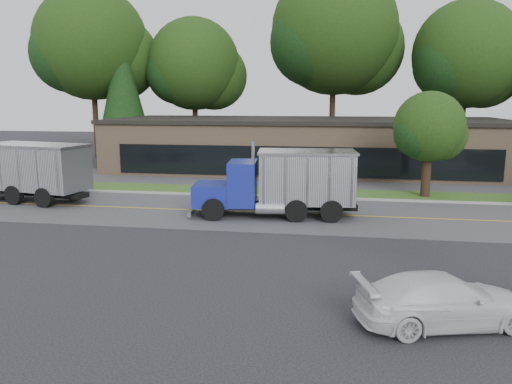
% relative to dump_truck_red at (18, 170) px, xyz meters
% --- Properties ---
extents(ground, '(140.00, 140.00, 0.00)m').
position_rel_dump_truck_red_xyz_m(ground, '(13.90, -9.99, -1.81)').
color(ground, '#39393E').
rests_on(ground, ground).
extents(road, '(60.00, 8.00, 0.02)m').
position_rel_dump_truck_red_xyz_m(road, '(13.90, -0.99, -1.81)').
color(road, slate).
rests_on(road, ground).
extents(center_line, '(60.00, 0.12, 0.01)m').
position_rel_dump_truck_red_xyz_m(center_line, '(13.90, -0.99, -1.81)').
color(center_line, gold).
rests_on(center_line, ground).
extents(curb, '(60.00, 0.30, 0.12)m').
position_rel_dump_truck_red_xyz_m(curb, '(13.90, 3.21, -1.81)').
color(curb, '#9E9E99').
rests_on(curb, ground).
extents(grass_verge, '(60.00, 3.40, 0.03)m').
position_rel_dump_truck_red_xyz_m(grass_verge, '(13.90, 5.01, -1.81)').
color(grass_verge, '#2A541C').
rests_on(grass_verge, ground).
extents(far_parking, '(60.00, 7.00, 0.02)m').
position_rel_dump_truck_red_xyz_m(far_parking, '(13.90, 10.01, -1.81)').
color(far_parking, slate).
rests_on(far_parking, ground).
extents(strip_mall, '(32.00, 12.00, 4.00)m').
position_rel_dump_truck_red_xyz_m(strip_mall, '(15.90, 16.01, 0.19)').
color(strip_mall, '#A17F63').
rests_on(strip_mall, ground).
extents(tree_far_a, '(11.92, 11.21, 17.00)m').
position_rel_dump_truck_red_xyz_m(tree_far_a, '(-5.92, 22.16, 9.04)').
color(tree_far_a, '#382619').
rests_on(tree_far_a, ground).
extents(tree_far_b, '(9.83, 9.25, 14.03)m').
position_rel_dump_truck_red_xyz_m(tree_far_b, '(4.05, 24.13, 7.14)').
color(tree_far_b, '#382619').
rests_on(tree_far_b, ground).
extents(tree_far_c, '(12.90, 12.14, 18.41)m').
position_rel_dump_truck_red_xyz_m(tree_far_c, '(18.10, 24.17, 9.94)').
color(tree_far_c, '#382619').
rests_on(tree_far_c, ground).
extents(tree_far_d, '(10.37, 9.76, 14.79)m').
position_rel_dump_truck_red_xyz_m(tree_far_d, '(30.06, 23.14, 7.63)').
color(tree_far_d, '#382619').
rests_on(tree_far_d, ground).
extents(evergreen_left, '(5.44, 5.44, 12.35)m').
position_rel_dump_truck_red_xyz_m(evergreen_left, '(-2.10, 20.01, 4.98)').
color(evergreen_left, '#382619').
rests_on(evergreen_left, ground).
extents(tree_verge, '(4.48, 4.22, 6.40)m').
position_rel_dump_truck_red_xyz_m(tree_verge, '(23.97, 5.07, 2.26)').
color(tree_verge, '#382619').
rests_on(tree_verge, ground).
extents(dump_truck_red, '(10.56, 4.40, 3.36)m').
position_rel_dump_truck_red_xyz_m(dump_truck_red, '(0.00, 0.00, 0.00)').
color(dump_truck_red, black).
rests_on(dump_truck_red, ground).
extents(dump_truck_blue, '(8.34, 3.39, 3.36)m').
position_rel_dump_truck_red_xyz_m(dump_truck_blue, '(15.90, -1.65, -0.01)').
color(dump_truck_blue, black).
rests_on(dump_truck_blue, ground).
extents(rally_car, '(5.07, 3.20, 1.37)m').
position_rel_dump_truck_red_xyz_m(rally_car, '(21.40, -13.32, -1.13)').
color(rally_car, silver).
rests_on(rally_car, ground).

